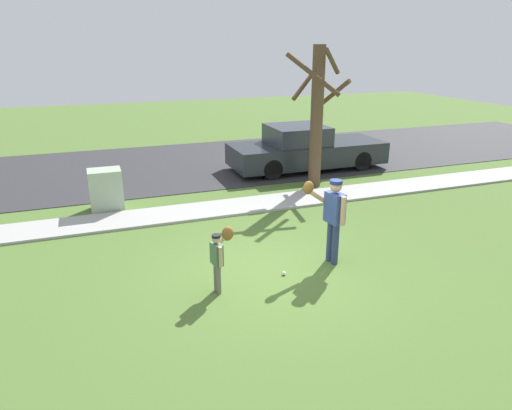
{
  "coord_description": "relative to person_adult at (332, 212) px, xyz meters",
  "views": [
    {
      "loc": [
        -3.02,
        -7.39,
        4.1
      ],
      "look_at": [
        0.03,
        0.93,
        1.0
      ],
      "focal_mm": 32.82,
      "sensor_mm": 36.0,
      "label": 1
    }
  ],
  "objects": [
    {
      "name": "street_tree_near",
      "position": [
        2.07,
        4.76,
        1.13
      ],
      "size": [
        1.84,
        1.87,
        4.04
      ],
      "color": "brown",
      "rests_on": "ground"
    },
    {
      "name": "baseball",
      "position": [
        -1.05,
        -0.19,
        -1.01
      ],
      "size": [
        0.07,
        0.07,
        0.07
      ],
      "primitive_type": "sphere",
      "color": "white",
      "rests_on": "ground"
    },
    {
      "name": "ground_plane",
      "position": [
        -1.2,
        3.58,
        -1.05
      ],
      "size": [
        48.0,
        48.0,
        0.0
      ],
      "primitive_type": "plane",
      "color": "#4C6B2D"
    },
    {
      "name": "utility_cabinet",
      "position": [
        -3.9,
        4.69,
        -0.52
      ],
      "size": [
        0.81,
        0.64,
        1.06
      ],
      "primitive_type": "cube",
      "color": "#9EB293",
      "rests_on": "ground"
    },
    {
      "name": "person_child",
      "position": [
        -2.32,
        -0.32,
        -0.33
      ],
      "size": [
        0.47,
        0.47,
        1.11
      ],
      "rotation": [
        0.0,
        0.0,
        0.15
      ],
      "color": "#6B6656",
      "rests_on": "ground"
    },
    {
      "name": "person_adult",
      "position": [
        0.0,
        0.0,
        0.0
      ],
      "size": [
        0.74,
        0.59,
        1.68
      ],
      "rotation": [
        0.0,
        0.0,
        -2.99
      ],
      "color": "navy",
      "rests_on": "ground"
    },
    {
      "name": "sidewalk_strip",
      "position": [
        -1.2,
        3.68,
        -1.02
      ],
      "size": [
        36.0,
        1.2,
        0.06
      ],
      "primitive_type": "cube",
      "color": "#A3A39E",
      "rests_on": "ground"
    },
    {
      "name": "road_surface",
      "position": [
        -1.2,
        8.68,
        -1.04
      ],
      "size": [
        36.0,
        6.8,
        0.02
      ],
      "primitive_type": "cube",
      "color": "#2D2D30",
      "rests_on": "ground"
    },
    {
      "name": "parked_pickup_dark",
      "position": [
        2.65,
        6.65,
        -0.38
      ],
      "size": [
        5.2,
        1.95,
        1.48
      ],
      "color": "#23282D",
      "rests_on": "road_surface"
    }
  ]
}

